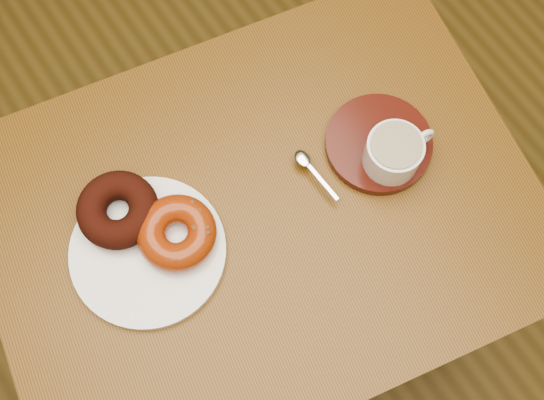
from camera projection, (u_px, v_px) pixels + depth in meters
ground at (243, 320)px, 1.65m from camera, size 6.00×6.00×0.00m
cafe_table at (262, 235)px, 1.08m from camera, size 0.88×0.72×0.73m
donut_plate at (148, 251)px, 0.95m from camera, size 0.23×0.23×0.01m
donut_cinnamon at (118, 210)px, 0.94m from camera, size 0.12×0.12×0.04m
donut_caramel at (177, 233)px, 0.93m from camera, size 0.15×0.15×0.04m
saucer at (379, 144)px, 1.00m from camera, size 0.19×0.19×0.02m
coffee_cup at (394, 152)px, 0.95m from camera, size 0.11×0.08×0.06m
teaspoon at (306, 163)px, 0.98m from camera, size 0.02×0.09×0.01m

